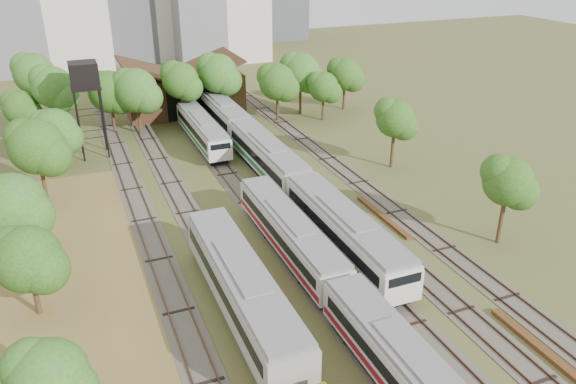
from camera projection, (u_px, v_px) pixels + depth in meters
name	position (u px, v px, depth m)	size (l,w,h in m)	color
ground	(414.00, 364.00, 33.81)	(240.00, 240.00, 0.00)	#475123
dry_grass_patch	(90.00, 357.00, 34.31)	(14.00, 60.00, 0.04)	brown
tracks	(262.00, 199.00, 54.53)	(24.60, 80.00, 0.19)	#4C473D
railcar_red_set	(340.00, 294.00, 37.32)	(2.73, 34.58, 3.38)	black
railcar_green_set	(268.00, 158.00, 59.19)	(3.05, 52.08, 3.77)	black
railcar_rear	(202.00, 131.00, 67.91)	(2.73, 16.08, 3.37)	black
old_grey_coach	(242.00, 289.00, 37.27)	(3.14, 18.00, 3.88)	black
water_tower	(84.00, 78.00, 61.47)	(3.13, 3.13, 10.83)	black
rail_pile_near	(547.00, 353.00, 34.45)	(0.62, 9.27, 0.31)	brown
rail_pile_far	(383.00, 217.00, 51.00)	(0.54, 8.65, 0.28)	brown
maintenance_shed	(181.00, 90.00, 80.86)	(16.45, 11.55, 7.58)	#382114
tree_band_left	(32.00, 158.00, 50.71)	(8.72, 73.29, 9.01)	#382616
tree_band_far	(204.00, 82.00, 73.38)	(43.67, 8.59, 9.33)	#382616
tree_band_right	(393.00, 121.00, 60.11)	(5.05, 40.09, 7.64)	#382616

